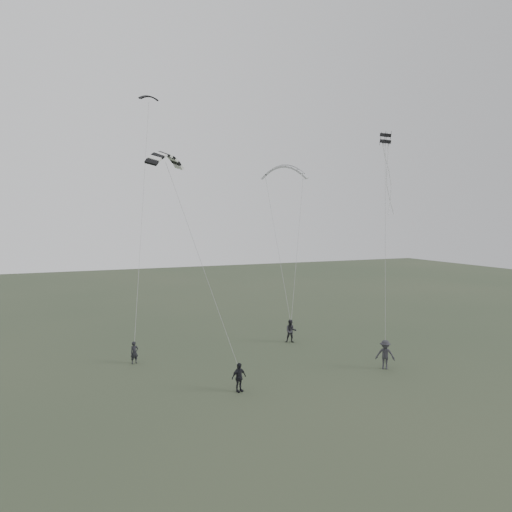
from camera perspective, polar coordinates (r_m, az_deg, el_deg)
name	(u,v)px	position (r m, az deg, el deg)	size (l,w,h in m)	color
ground	(273,379)	(31.24, 2.01, -13.83)	(140.00, 140.00, 0.00)	#34422D
flyer_left	(134,353)	(35.01, -13.73, -10.67)	(0.54, 0.36, 1.49)	black
flyer_right	(291,331)	(39.61, 4.02, -8.56)	(0.88, 0.68, 1.80)	#26262B
flyer_center	(239,377)	(28.82, -1.97, -13.69)	(0.96, 0.40, 1.64)	black
flyer_far	(385,355)	(33.87, 14.54, -10.85)	(1.22, 0.70, 1.89)	#2B2B30
kite_dark_small	(149,96)	(40.71, -12.16, 17.41)	(1.46, 0.44, 0.49)	black
kite_pale_large	(284,166)	(47.91, 3.25, 10.19)	(4.47, 1.01, 1.80)	#ACAEB1
kite_striped	(165,154)	(31.84, -10.32, 11.37)	(3.07, 0.77, 1.20)	black
kite_box	(385,138)	(37.18, 14.58, 12.89)	(0.56, 0.56, 0.68)	black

